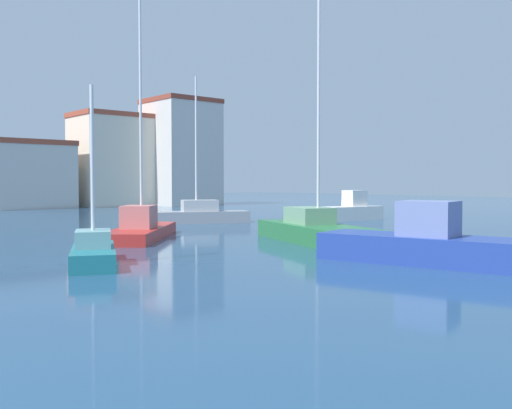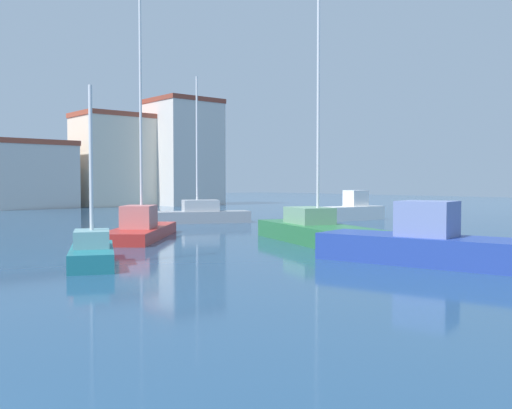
# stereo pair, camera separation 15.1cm
# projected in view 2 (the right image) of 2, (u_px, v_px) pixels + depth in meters

# --- Properties ---
(water) EXTENTS (160.00, 160.00, 0.00)m
(water) POSITION_uv_depth(u_px,v_px,m) (128.00, 234.00, 28.85)
(water) COLOR navy
(water) RESTS_ON ground
(sailboat_teal_near_pier) EXTENTS (3.03, 4.41, 5.66)m
(sailboat_teal_near_pier) POSITION_uv_depth(u_px,v_px,m) (92.00, 250.00, 18.18)
(sailboat_teal_near_pier) COLOR #1E707A
(sailboat_teal_near_pier) RESTS_ON water
(motorboat_blue_distant_north) EXTENTS (3.51, 6.63, 2.01)m
(motorboat_blue_distant_north) POSITION_uv_depth(u_px,v_px,m) (419.00, 243.00, 18.52)
(motorboat_blue_distant_north) COLOR #233D93
(motorboat_blue_distant_north) RESTS_ON water
(sailboat_green_center_channel) EXTENTS (4.96, 8.42, 12.97)m
(sailboat_green_center_channel) POSITION_uv_depth(u_px,v_px,m) (316.00, 230.00, 24.84)
(sailboat_green_center_channel) COLOR #28703D
(sailboat_green_center_channel) RESTS_ON water
(sailboat_grey_behind_lamppost) EXTENTS (6.79, 4.54, 9.27)m
(sailboat_grey_behind_lamppost) POSITION_uv_depth(u_px,v_px,m) (198.00, 214.00, 36.60)
(sailboat_grey_behind_lamppost) COLOR gray
(sailboat_grey_behind_lamppost) RESTS_ON water
(motorboat_white_mid_harbor) EXTENTS (5.15, 2.23, 2.04)m
(motorboat_white_mid_harbor) POSITION_uv_depth(u_px,v_px,m) (351.00, 211.00, 39.15)
(motorboat_white_mid_harbor) COLOR white
(motorboat_white_mid_harbor) RESTS_ON water
(sailboat_red_far_right) EXTENTS (6.43, 6.77, 11.50)m
(sailboat_red_far_right) POSITION_uv_depth(u_px,v_px,m) (141.00, 227.00, 26.45)
(sailboat_red_far_right) COLOR #B22823
(sailboat_red_far_right) RESTS_ON water
(warehouse_block) EXTENTS (8.41, 6.70, 6.65)m
(warehouse_block) POSITION_uv_depth(u_px,v_px,m) (26.00, 174.00, 56.56)
(warehouse_block) COLOR beige
(warehouse_block) RESTS_ON ground
(yacht_club) EXTENTS (10.08, 6.08, 9.93)m
(yacht_club) POSITION_uv_depth(u_px,v_px,m) (123.00, 160.00, 62.77)
(yacht_club) COLOR beige
(yacht_club) RESTS_ON ground
(waterfront_apartments) EXTENTS (6.99, 6.95, 11.81)m
(waterfront_apartments) POSITION_uv_depth(u_px,v_px,m) (183.00, 152.00, 64.55)
(waterfront_apartments) COLOR beige
(waterfront_apartments) RESTS_ON ground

